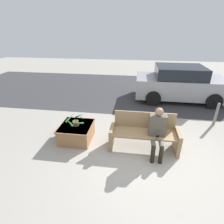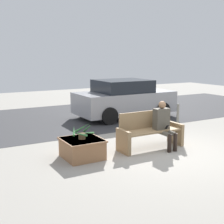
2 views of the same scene
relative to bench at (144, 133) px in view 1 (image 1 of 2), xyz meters
The scene contains 8 objects.
ground_plane 0.78m from the bench, 70.29° to the right, with size 30.00×30.00×0.00m, color #9E998E.
road_surface 4.89m from the bench, 87.43° to the left, with size 20.00×6.00×0.01m, color #38383A.
bench is the anchor object (origin of this frame).
person_seated 0.44m from the bench, 34.04° to the right, with size 0.42×0.63×1.24m.
planter_box 1.89m from the bench, behind, with size 0.90×0.93×0.47m.
potted_plant 1.89m from the bench, behind, with size 0.56×0.56×0.38m.
parked_car 4.17m from the bench, 67.27° to the left, with size 3.80×1.98×1.47m.
bollard_post 2.83m from the bench, 33.51° to the left, with size 0.09×0.09×0.79m.
Camera 1 is at (-0.51, -3.34, 2.92)m, focal length 28.00 mm.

